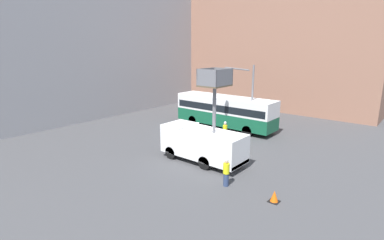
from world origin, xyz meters
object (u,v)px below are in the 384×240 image
(traffic_cone_near_truck, at_px, (274,197))
(road_worker_directing, at_px, (225,132))
(road_worker_near_truck, at_px, (226,172))
(city_bus, at_px, (225,110))
(utility_truck, at_px, (203,141))
(traffic_light_pole, at_px, (241,88))

(traffic_cone_near_truck, bearing_deg, road_worker_directing, 47.82)
(road_worker_directing, bearing_deg, road_worker_near_truck, -149.74)
(city_bus, distance_m, traffic_cone_near_truck, 15.13)
(utility_truck, distance_m, road_worker_near_truck, 4.11)
(city_bus, relative_size, traffic_light_pole, 1.62)
(road_worker_directing, bearing_deg, traffic_light_pole, -1.06)
(traffic_light_pole, height_order, traffic_cone_near_truck, traffic_light_pole)
(utility_truck, relative_size, traffic_cone_near_truck, 10.51)
(road_worker_near_truck, bearing_deg, road_worker_directing, 80.42)
(utility_truck, xyz_separation_m, traffic_cone_near_truck, (-2.12, -6.44, -1.22))
(utility_truck, xyz_separation_m, traffic_light_pole, (7.57, 1.49, 2.85))
(city_bus, xyz_separation_m, traffic_light_pole, (-1.22, -2.42, 2.50))
(city_bus, bearing_deg, road_worker_near_truck, 133.03)
(utility_truck, relative_size, road_worker_near_truck, 3.82)
(city_bus, height_order, traffic_cone_near_truck, city_bus)
(traffic_light_pole, height_order, road_worker_directing, traffic_light_pole)
(utility_truck, height_order, road_worker_directing, utility_truck)
(utility_truck, relative_size, traffic_light_pole, 1.03)
(road_worker_near_truck, relative_size, traffic_cone_near_truck, 2.75)
(city_bus, relative_size, road_worker_directing, 5.78)
(utility_truck, height_order, traffic_light_pole, utility_truck)
(road_worker_near_truck, xyz_separation_m, road_worker_directing, (7.13, 4.80, 0.04))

